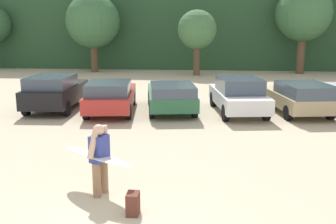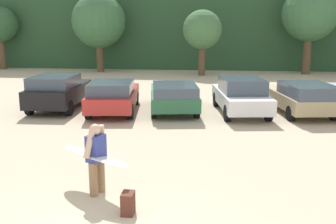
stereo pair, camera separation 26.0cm
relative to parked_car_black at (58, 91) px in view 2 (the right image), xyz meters
name	(u,v)px [view 2 (the right image)]	position (x,y,z in m)	size (l,w,h in m)	color
hillside_ridge	(194,21)	(4.85, 22.21, 3.21)	(108.00, 12.00, 8.07)	#284C2D
tree_center_right	(0,25)	(-10.84, 15.15, 2.83)	(2.94, 2.94, 5.18)	brown
tree_far_left	(99,21)	(-2.19, 14.33, 3.11)	(4.20, 4.20, 6.06)	brown
tree_center_left	(202,30)	(5.95, 12.86, 2.47)	(2.84, 2.84, 4.76)	brown
tree_left	(310,14)	(13.83, 14.57, 3.65)	(4.15, 4.15, 6.59)	brown
parked_car_black	(58,91)	(0.00, 0.00, 0.00)	(2.03, 4.17, 1.56)	black
parked_car_red	(113,95)	(2.57, -0.34, -0.09)	(2.36, 4.62, 1.40)	#B72D28
parked_car_forest_green	(174,95)	(5.12, 0.11, -0.11)	(2.59, 4.70, 1.30)	#2D6642
parked_car_white	(241,95)	(7.98, 0.07, -0.02)	(2.41, 4.63, 1.53)	white
parked_car_tan	(302,97)	(10.51, 0.18, -0.08)	(2.60, 4.51, 1.37)	tan
person_adult	(96,155)	(4.28, -8.63, 0.08)	(0.42, 0.69, 1.61)	#8C6B4C
surfboard_white	(94,156)	(4.21, -8.55, 0.04)	(2.09, 1.76, 0.19)	white
backpack_dropped	(128,203)	(5.16, -9.51, -0.60)	(0.24, 0.34, 0.45)	#592D23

